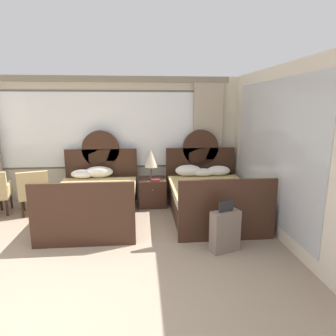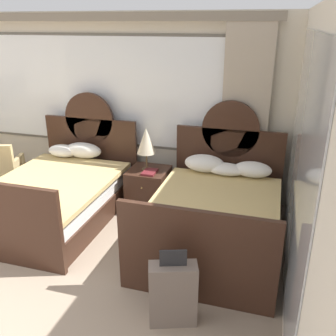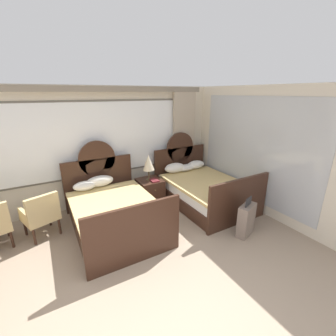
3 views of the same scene
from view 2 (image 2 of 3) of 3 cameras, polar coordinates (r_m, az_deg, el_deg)
name	(u,v)px [view 2 (image 2 of 3)]	position (r m, az deg, el deg)	size (l,w,h in m)	color
wall_back_window	(92,99)	(6.06, -11.64, 10.33)	(6.13, 0.22, 2.70)	beige
wall_right_mirror	(305,176)	(3.31, 20.23, -1.18)	(0.08, 4.41, 2.70)	beige
bed_near_window	(58,194)	(5.36, -16.50, -3.82)	(1.53, 2.22, 1.56)	#382116
bed_near_mirror	(215,215)	(4.63, 7.25, -7.11)	(1.53, 2.22, 1.56)	#382116
nightstand_between_beds	(149,188)	(5.45, -2.97, -3.07)	(0.56, 0.58, 0.57)	#382116
table_lamp_on_nightstand	(146,141)	(5.20, -3.36, 4.11)	(0.27, 0.27, 0.62)	brown
book_on_nightstand	(150,172)	(5.22, -2.83, -0.62)	(0.18, 0.26, 0.03)	maroon
armchair_by_window_left	(1,167)	(6.28, -24.28, 0.18)	(0.69, 0.69, 0.87)	tan
suitcase_on_floor	(173,294)	(3.48, 0.76, -18.68)	(0.46, 0.31, 0.76)	#75665B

